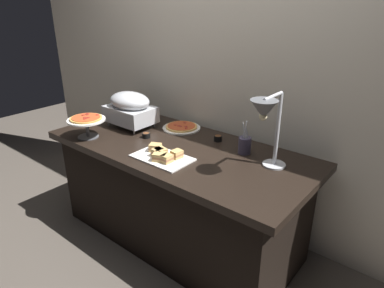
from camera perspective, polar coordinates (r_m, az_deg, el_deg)
ground_plane at (r=2.78m, az=-2.13°, el=-14.87°), size 8.00×8.00×0.00m
back_wall at (r=2.64m, az=4.81°, el=11.86°), size 4.40×0.04×2.40m
buffet_table at (r=2.56m, az=-2.26°, el=-8.05°), size 1.90×0.84×0.76m
chafing_dish at (r=2.75m, az=-10.17°, el=5.94°), size 0.38×0.27×0.28m
heat_lamp at (r=1.91m, az=12.13°, el=4.50°), size 0.15×0.34×0.47m
pizza_plate_front at (r=2.70m, az=-1.74°, el=2.78°), size 0.29×0.29×0.03m
pizza_plate_center at (r=2.61m, az=-17.01°, el=3.64°), size 0.27×0.27×0.16m
sandwich_platter at (r=2.21m, az=-4.94°, el=-1.83°), size 0.38×0.23×0.06m
sauce_cup_near at (r=2.47m, az=4.30°, el=0.99°), size 0.06×0.06×0.04m
sauce_cup_far at (r=2.55m, az=-7.56°, el=1.47°), size 0.06×0.06×0.04m
utensil_holder at (r=2.28m, az=8.68°, el=-0.14°), size 0.08×0.08×0.23m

